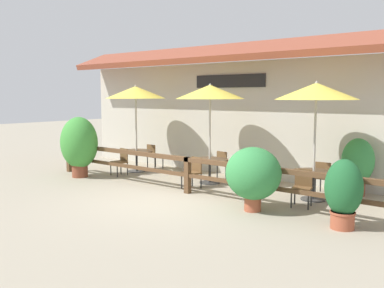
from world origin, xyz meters
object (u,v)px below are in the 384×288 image
object	(u,v)px
chair_far_streetside	(302,186)
chair_middle_streetside	(193,171)
chair_near_streetside	(121,160)
dining_table_near	(137,155)
potted_plant_small_flowering	(79,144)
potted_plant_entrance_palm	(358,163)
patio_umbrella_far	(316,91)
chair_middle_wallside	(225,163)
dining_table_far	(314,177)
potted_plant_tall_tropical	(253,174)
chair_near_wallside	(154,155)
dining_table_middle	(210,164)
potted_plant_broad_leaf	(344,192)
patio_umbrella_middle	(210,92)
patio_umbrella_near	(136,93)
chair_far_wallside	(324,176)

from	to	relation	value
chair_far_streetside	chair_middle_streetside	bearing A→B (deg)	167.05
chair_near_streetside	dining_table_near	bearing A→B (deg)	104.74
potted_plant_small_flowering	potted_plant_entrance_palm	xyz separation A→B (m)	(7.61, 2.87, -0.21)
patio_umbrella_far	potted_plant_small_flowering	distance (m)	7.31
chair_middle_wallside	dining_table_far	world-z (taller)	chair_middle_wallside
chair_middle_wallside	potted_plant_tall_tropical	bearing A→B (deg)	143.17
chair_near_wallside	potted_plant_small_flowering	bearing A→B (deg)	77.17
chair_middle_wallside	chair_far_streetside	size ratio (longest dim) A/B	1.00
chair_near_streetside	dining_table_middle	size ratio (longest dim) A/B	0.79
dining_table_far	potted_plant_tall_tropical	world-z (taller)	potted_plant_tall_tropical
chair_middle_wallside	potted_plant_broad_leaf	size ratio (longest dim) A/B	0.63
dining_table_near	potted_plant_broad_leaf	distance (m)	7.82
dining_table_near	dining_table_middle	world-z (taller)	same
patio_umbrella_middle	chair_middle_wallside	bearing A→B (deg)	92.54
patio_umbrella_far	potted_plant_small_flowering	xyz separation A→B (m)	(-6.92, -1.74, -1.60)
chair_near_wallside	potted_plant_tall_tropical	xyz separation A→B (m)	(5.53, -2.63, 0.35)
chair_near_wallside	patio_umbrella_middle	world-z (taller)	patio_umbrella_middle
chair_near_streetside	potted_plant_entrance_palm	size ratio (longest dim) A/B	0.58
patio_umbrella_middle	dining_table_near	bearing A→B (deg)	179.75
patio_umbrella_near	chair_near_wallside	world-z (taller)	patio_umbrella_near
dining_table_near	potted_plant_tall_tropical	bearing A→B (deg)	-18.36
patio_umbrella_middle	dining_table_middle	xyz separation A→B (m)	(0.00, 0.00, -2.07)
dining_table_near	potted_plant_tall_tropical	world-z (taller)	potted_plant_tall_tropical
patio_umbrella_near	patio_umbrella_middle	bearing A→B (deg)	-0.25
chair_far_wallside	dining_table_far	bearing A→B (deg)	89.59
dining_table_middle	dining_table_far	distance (m)	3.17
dining_table_middle	chair_far_streetside	xyz separation A→B (m)	(3.22, -0.79, -0.09)
patio_umbrella_middle	potted_plant_small_flowering	world-z (taller)	patio_umbrella_middle
patio_umbrella_far	chair_far_streetside	xyz separation A→B (m)	(0.05, -0.75, -2.16)
patio_umbrella_near	chair_middle_streetside	xyz separation A→B (m)	(3.09, -0.84, -2.16)
dining_table_middle	potted_plant_entrance_palm	bearing A→B (deg)	15.87
patio_umbrella_near	potted_plant_entrance_palm	size ratio (longest dim) A/B	1.96
chair_middle_streetside	chair_far_wallside	xyz separation A→B (m)	(3.12, 1.53, 0.00)
chair_far_wallside	potted_plant_small_flowering	bearing A→B (deg)	18.05
chair_near_wallside	chair_far_wallside	distance (m)	6.16
chair_far_wallside	chair_near_wallside	bearing A→B (deg)	-2.49
dining_table_near	potted_plant_tall_tropical	distance (m)	5.89
patio_umbrella_middle	chair_middle_streetside	world-z (taller)	patio_umbrella_middle
dining_table_near	dining_table_middle	bearing A→B (deg)	-0.25
chair_near_streetside	potted_plant_broad_leaf	size ratio (longest dim) A/B	0.63
dining_table_near	chair_far_wallside	world-z (taller)	chair_far_wallside
potted_plant_broad_leaf	dining_table_near	bearing A→B (deg)	166.10
chair_near_streetside	patio_umbrella_far	world-z (taller)	patio_umbrella_far
dining_table_near	chair_middle_streetside	world-z (taller)	chair_middle_streetside
patio_umbrella_near	potted_plant_broad_leaf	world-z (taller)	patio_umbrella_near
chair_middle_wallside	patio_umbrella_middle	bearing A→B (deg)	101.71
patio_umbrella_middle	potted_plant_broad_leaf	bearing A→B (deg)	-22.35
patio_umbrella_middle	dining_table_far	size ratio (longest dim) A/B	2.69
chair_near_wallside	potted_plant_entrance_palm	world-z (taller)	potted_plant_entrance_palm
dining_table_near	chair_middle_wallside	xyz separation A→B (m)	(3.02, 0.81, -0.09)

